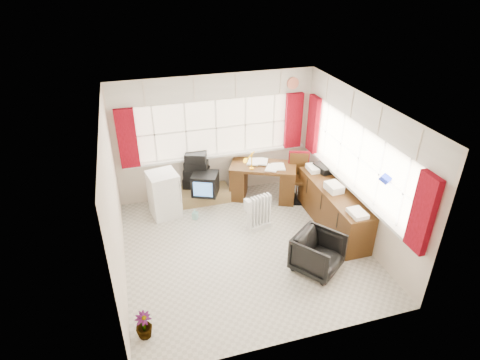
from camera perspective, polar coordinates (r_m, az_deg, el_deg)
The scene contains 20 objects.
ground at distance 7.00m, azimuth 0.73°, elevation -9.63°, with size 4.00×4.00×0.00m, color beige.
room_walls at distance 6.17m, azimuth 0.82°, elevation 1.29°, with size 4.00×4.00×4.00m.
window_back at distance 8.10m, azimuth -3.24°, elevation 4.02°, with size 3.70×0.12×3.60m.
window_right at distance 7.18m, azimuth 15.79°, elevation -0.63°, with size 0.12×3.70×3.60m.
curtains at distance 7.25m, azimuth 5.70°, elevation 5.22°, with size 3.83×3.83×1.15m.
overhead_cabinets at distance 7.04m, azimuth 6.28°, elevation 11.37°, with size 3.98×3.98×0.48m.
desk at distance 8.16m, azimuth 3.29°, elevation 0.04°, with size 1.45×1.13×0.79m.
desk_lamp at distance 7.74m, azimuth 1.68°, elevation 3.35°, with size 0.16×0.14×0.38m.
task_chair at distance 8.17m, azimuth 8.26°, elevation 0.75°, with size 0.54×0.56×1.01m.
office_chair at distance 6.51m, azimuth 11.00°, elevation -10.17°, with size 0.68×0.70×0.63m, color black.
radiator at distance 7.32m, azimuth 2.70°, elevation -5.03°, with size 0.48×0.28×0.67m.
credenza at distance 7.51m, azimuth 13.05°, elevation -3.83°, with size 0.50×2.00×0.85m.
file_tray at distance 7.92m, azimuth 11.96°, elevation 1.72°, with size 0.30×0.39×0.13m, color black.
tv_bench at distance 8.20m, azimuth -6.46°, elevation -2.30°, with size 1.40×0.50×0.25m, color olive.
crt_tv at distance 7.92m, azimuth -4.97°, elevation -0.54°, with size 0.62×0.60×0.44m.
hifi_stack at distance 8.14m, azimuth -6.19°, elevation 1.25°, with size 0.64×0.52×0.75m.
mini_fridge at distance 7.73m, azimuth -10.76°, elevation -2.01°, with size 0.61×0.61×0.89m.
spray_bottle_a at distance 8.07m, azimuth -5.29°, elevation -2.53°, with size 0.12×0.12×0.32m, color silver.
spray_bottle_b at distance 7.69m, azimuth -6.41°, elevation -4.84°, with size 0.10×0.10×0.21m, color #8CD0C6.
flower_vase at distance 5.68m, azimuth -13.53°, elevation -19.47°, with size 0.22×0.22×0.40m, color black.
Camera 1 is at (-1.61, -5.20, 4.39)m, focal length 30.00 mm.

